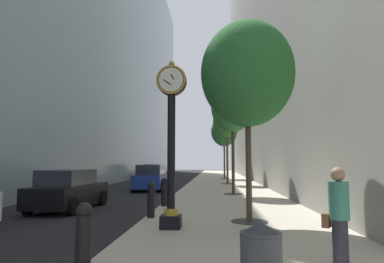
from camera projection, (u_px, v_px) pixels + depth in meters
name	position (u px, v px, depth m)	size (l,w,h in m)	color
ground_plane	(188.00, 185.00, 28.08)	(110.00, 110.00, 0.00)	black
sidewalk_right	(222.00, 182.00, 30.86)	(5.91, 80.00, 0.14)	#BCB29E
building_block_left	(78.00, 18.00, 33.32)	(9.00, 80.00, 32.68)	#93A8B7
street_clock	(171.00, 134.00, 9.28)	(0.84, 0.55, 4.66)	black
bollard_nearest	(83.00, 238.00, 5.27)	(0.26, 0.26, 1.15)	black
bollard_third	(151.00, 199.00, 10.85)	(0.26, 0.26, 1.15)	black
bollard_fourth	(164.00, 191.00, 13.64)	(0.26, 0.26, 1.15)	black
street_tree_near	(247.00, 74.00, 10.44)	(2.91, 2.91, 6.24)	#333335
street_tree_mid_near	(233.00, 108.00, 19.15)	(2.46, 2.46, 6.35)	#333335
street_tree_mid_far	(227.00, 122.00, 27.85)	(2.38, 2.38, 6.56)	#333335
street_tree_far	(224.00, 132.00, 36.52)	(2.86, 2.86, 6.78)	#333335
trash_bin	(261.00, 263.00, 4.14)	(0.53, 0.53, 1.05)	#383D42
pedestrian_walking	(339.00, 214.00, 5.77)	(0.52, 0.47, 1.71)	#23232D
car_silver_near	(153.00, 172.00, 37.57)	(2.09, 4.06, 1.69)	#B7BABF
car_black_mid	(69.00, 190.00, 13.62)	(2.07, 4.36, 1.62)	black
car_blue_trailing	(151.00, 178.00, 23.03)	(2.10, 4.69, 1.75)	navy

